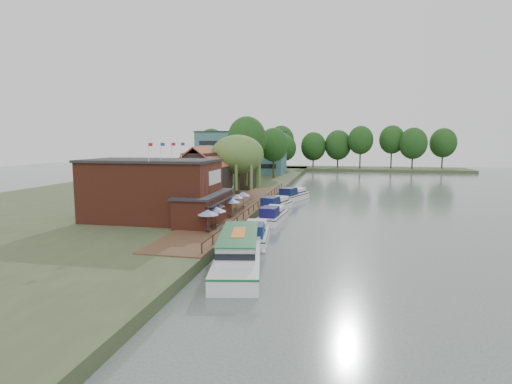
# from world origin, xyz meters

# --- Properties ---
(ground) EXTENTS (260.00, 260.00, 0.00)m
(ground) POSITION_xyz_m (0.00, 0.00, 0.00)
(ground) COLOR #48534F
(ground) RESTS_ON ground
(land_bank) EXTENTS (50.00, 140.00, 1.00)m
(land_bank) POSITION_xyz_m (-30.00, 35.00, 0.50)
(land_bank) COLOR #384728
(land_bank) RESTS_ON ground
(quay_deck) EXTENTS (6.00, 50.00, 0.10)m
(quay_deck) POSITION_xyz_m (-8.00, 10.00, 1.05)
(quay_deck) COLOR #47301E
(quay_deck) RESTS_ON land_bank
(quay_rail) EXTENTS (0.20, 49.00, 1.00)m
(quay_rail) POSITION_xyz_m (-5.30, 10.50, 1.50)
(quay_rail) COLOR black
(quay_rail) RESTS_ON land_bank
(pub) EXTENTS (20.00, 11.00, 7.30)m
(pub) POSITION_xyz_m (-14.00, -1.00, 4.65)
(pub) COLOR maroon
(pub) RESTS_ON land_bank
(hotel_block) EXTENTS (25.40, 12.40, 12.30)m
(hotel_block) POSITION_xyz_m (-22.00, 70.00, 7.15)
(hotel_block) COLOR #38666B
(hotel_block) RESTS_ON land_bank
(cottage_a) EXTENTS (8.60, 7.60, 8.50)m
(cottage_a) POSITION_xyz_m (-15.00, 14.00, 5.25)
(cottage_a) COLOR black
(cottage_a) RESTS_ON land_bank
(cottage_b) EXTENTS (9.60, 8.60, 8.50)m
(cottage_b) POSITION_xyz_m (-18.00, 24.00, 5.25)
(cottage_b) COLOR beige
(cottage_b) RESTS_ON land_bank
(cottage_c) EXTENTS (7.60, 7.60, 8.50)m
(cottage_c) POSITION_xyz_m (-14.00, 33.00, 5.25)
(cottage_c) COLOR black
(cottage_c) RESTS_ON land_bank
(willow) EXTENTS (8.60, 8.60, 10.43)m
(willow) POSITION_xyz_m (-10.50, 19.00, 6.21)
(willow) COLOR #476B2D
(willow) RESTS_ON land_bank
(umbrella_0) EXTENTS (2.20, 2.20, 2.38)m
(umbrella_0) POSITION_xyz_m (-7.21, -6.50, 2.29)
(umbrella_0) COLOR navy
(umbrella_0) RESTS_ON quay_deck
(umbrella_1) EXTENTS (2.37, 2.37, 2.38)m
(umbrella_1) POSITION_xyz_m (-7.06, -4.41, 2.29)
(umbrella_1) COLOR navy
(umbrella_1) RESTS_ON quay_deck
(umbrella_2) EXTENTS (2.25, 2.25, 2.38)m
(umbrella_2) POSITION_xyz_m (-8.03, -1.25, 2.29)
(umbrella_2) COLOR navy
(umbrella_2) RESTS_ON quay_deck
(umbrella_3) EXTENTS (2.31, 2.31, 2.38)m
(umbrella_3) POSITION_xyz_m (-7.15, 2.13, 2.29)
(umbrella_3) COLOR #1B4495
(umbrella_3) RESTS_ON quay_deck
(umbrella_4) EXTENTS (2.04, 2.04, 2.38)m
(umbrella_4) POSITION_xyz_m (-7.46, 5.92, 2.29)
(umbrella_4) COLOR navy
(umbrella_4) RESTS_ON quay_deck
(umbrella_5) EXTENTS (2.01, 2.01, 2.38)m
(umbrella_5) POSITION_xyz_m (-7.03, 8.23, 2.29)
(umbrella_5) COLOR navy
(umbrella_5) RESTS_ON quay_deck
(cruiser_0) EXTENTS (4.00, 9.52, 2.21)m
(cruiser_0) POSITION_xyz_m (-2.66, -4.91, 1.11)
(cruiser_0) COLOR white
(cruiser_0) RESTS_ON ground
(cruiser_1) EXTENTS (3.63, 9.31, 2.18)m
(cruiser_1) POSITION_xyz_m (-2.52, 5.68, 1.09)
(cruiser_1) COLOR white
(cruiser_1) RESTS_ON ground
(cruiser_2) EXTENTS (5.14, 9.74, 2.23)m
(cruiser_2) POSITION_xyz_m (-3.56, 14.28, 1.11)
(cruiser_2) COLOR white
(cruiser_2) RESTS_ON ground
(cruiser_3) EXTENTS (6.20, 10.23, 2.36)m
(cruiser_3) POSITION_xyz_m (-2.04, 25.37, 1.18)
(cruiser_3) COLOR white
(cruiser_3) RESTS_ON ground
(tour_boat) EXTENTS (6.04, 13.66, 2.88)m
(tour_boat) POSITION_xyz_m (-2.29, -13.57, 1.44)
(tour_boat) COLOR silver
(tour_boat) RESTS_ON ground
(swan) EXTENTS (0.44, 0.44, 0.44)m
(swan) POSITION_xyz_m (-1.01, -9.09, 0.22)
(swan) COLOR white
(swan) RESTS_ON ground
(bank_tree_0) EXTENTS (8.73, 8.73, 14.93)m
(bank_tree_0) POSITION_xyz_m (-14.52, 43.71, 8.47)
(bank_tree_0) COLOR #143811
(bank_tree_0) RESTS_ON land_bank
(bank_tree_1) EXTENTS (6.43, 6.43, 10.62)m
(bank_tree_1) POSITION_xyz_m (-16.46, 51.78, 6.31)
(bank_tree_1) COLOR #143811
(bank_tree_1) RESTS_ON land_bank
(bank_tree_2) EXTENTS (7.47, 7.47, 12.76)m
(bank_tree_2) POSITION_xyz_m (-10.44, 56.46, 7.38)
(bank_tree_2) COLOR #143811
(bank_tree_2) RESTS_ON land_bank
(bank_tree_3) EXTENTS (8.17, 8.17, 12.09)m
(bank_tree_3) POSITION_xyz_m (-16.01, 79.13, 7.05)
(bank_tree_3) COLOR #143811
(bank_tree_3) RESTS_ON land_bank
(bank_tree_4) EXTENTS (7.44, 7.44, 11.43)m
(bank_tree_4) POSITION_xyz_m (-11.53, 87.92, 6.72)
(bank_tree_4) COLOR #143811
(bank_tree_4) RESTS_ON land_bank
(bank_tree_5) EXTENTS (8.81, 8.81, 12.63)m
(bank_tree_5) POSITION_xyz_m (-18.01, 92.05, 7.32)
(bank_tree_5) COLOR #143811
(bank_tree_5) RESTS_ON land_bank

